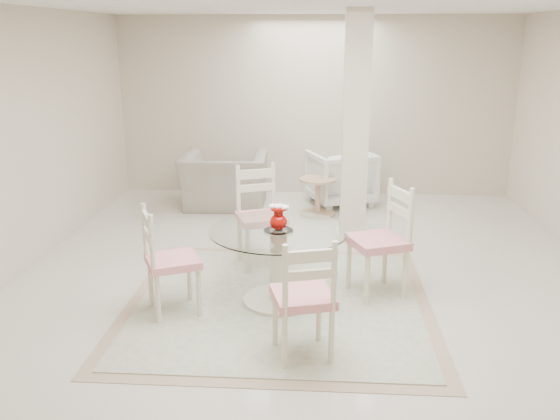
# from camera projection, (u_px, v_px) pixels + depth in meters

# --- Properties ---
(ground) EXTENTS (7.00, 7.00, 0.00)m
(ground) POSITION_uv_depth(u_px,v_px,m) (309.00, 279.00, 6.07)
(ground) COLOR beige
(ground) RESTS_ON ground
(room_shell) EXTENTS (6.02, 7.02, 2.71)m
(room_shell) POSITION_uv_depth(u_px,v_px,m) (311.00, 96.00, 5.54)
(room_shell) COLOR beige
(room_shell) RESTS_ON ground
(column) EXTENTS (0.30, 0.30, 2.70)m
(column) POSITION_uv_depth(u_px,v_px,m) (355.00, 129.00, 6.90)
(column) COLOR beige
(column) RESTS_ON ground
(area_rug) EXTENTS (2.82, 2.82, 0.02)m
(area_rug) POSITION_uv_depth(u_px,v_px,m) (279.00, 302.00, 5.53)
(area_rug) COLOR tan
(area_rug) RESTS_ON ground
(dining_table) EXTENTS (1.25, 1.25, 0.72)m
(dining_table) POSITION_uv_depth(u_px,v_px,m) (279.00, 266.00, 5.43)
(dining_table) COLOR beige
(dining_table) RESTS_ON ground
(red_vase) EXTENTS (0.18, 0.16, 0.24)m
(red_vase) POSITION_uv_depth(u_px,v_px,m) (279.00, 218.00, 5.30)
(red_vase) COLOR #9C0A04
(red_vase) RESTS_ON dining_table
(dining_chair_east) EXTENTS (0.63, 0.63, 1.20)m
(dining_chair_east) POSITION_uv_depth(u_px,v_px,m) (385.00, 232.00, 5.56)
(dining_chair_east) COLOR beige
(dining_chair_east) RESTS_ON ground
(dining_chair_north) EXTENTS (0.61, 0.61, 1.19)m
(dining_chair_north) POSITION_uv_depth(u_px,v_px,m) (259.00, 209.00, 6.32)
(dining_chair_north) COLOR beige
(dining_chair_north) RESTS_ON ground
(dining_chair_west) EXTENTS (0.58, 0.58, 1.10)m
(dining_chair_west) POSITION_uv_depth(u_px,v_px,m) (164.00, 253.00, 5.17)
(dining_chair_west) COLOR beige
(dining_chair_west) RESTS_ON ground
(dining_chair_south) EXTENTS (0.54, 0.54, 1.10)m
(dining_chair_south) POSITION_uv_depth(u_px,v_px,m) (305.00, 291.00, 4.41)
(dining_chair_south) COLOR beige
(dining_chair_south) RESTS_ON ground
(recliner_taupe) EXTENTS (1.22, 1.07, 0.78)m
(recliner_taupe) POSITION_uv_depth(u_px,v_px,m) (225.00, 181.00, 8.54)
(recliner_taupe) COLOR gray
(recliner_taupe) RESTS_ON ground
(armchair_white) EXTENTS (1.12, 1.13, 0.80)m
(armchair_white) POSITION_uv_depth(u_px,v_px,m) (340.00, 177.00, 8.69)
(armchair_white) COLOR white
(armchair_white) RESTS_ON ground
(side_table) EXTENTS (0.50, 0.50, 0.52)m
(side_table) POSITION_uv_depth(u_px,v_px,m) (318.00, 198.00, 8.17)
(side_table) COLOR tan
(side_table) RESTS_ON ground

